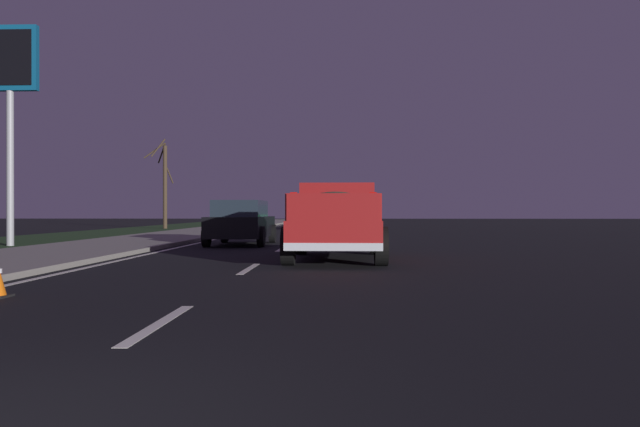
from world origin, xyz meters
name	(u,v)px	position (x,y,z in m)	size (l,w,h in m)	color
ground	(302,236)	(27.00, 0.00, 0.00)	(144.00, 144.00, 0.00)	black
sidewalk_shoulder	(182,235)	(27.00, 5.70, 0.06)	(108.00, 4.00, 0.12)	gray
grass_verge	(77,236)	(27.00, 10.70, 0.00)	(108.00, 6.00, 0.01)	#1E3819
lane_markings	(254,235)	(28.92, 2.55, 0.00)	(108.00, 3.54, 0.01)	silver
pickup_truck	(337,219)	(12.72, -1.75, 0.98)	(5.45, 2.34, 1.87)	maroon
sedan_green	(339,218)	(36.41, -1.65, 0.78)	(4.44, 2.08, 1.54)	#14592D
sedan_black	(241,222)	(19.27, 1.64, 0.78)	(4.43, 2.06, 1.54)	black
gas_price_sign	(10,80)	(18.27, 9.31, 5.61)	(0.27, 1.90, 7.43)	#99999E
bare_tree_far	(165,183)	(39.95, 10.17, 3.07)	(1.19, 1.81, 6.09)	#423323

